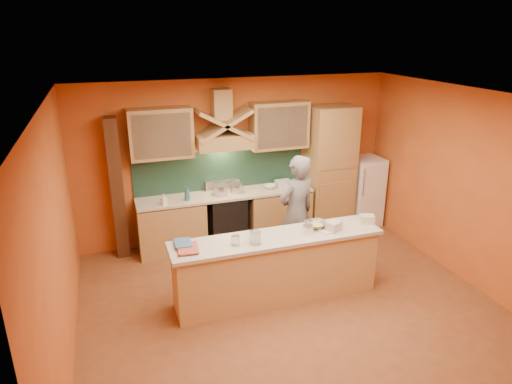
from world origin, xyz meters
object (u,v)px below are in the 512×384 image
object	(u,v)px
stove	(226,219)
kitchen_scale	(308,230)
person	(296,213)
mixing_bowl	(316,225)
fridge	(364,191)

from	to	relation	value
stove	kitchen_scale	bearing A→B (deg)	-72.20
person	mixing_bowl	xyz separation A→B (m)	(0.02, -0.65, 0.07)
stove	fridge	size ratio (longest dim) A/B	0.69
fridge	kitchen_scale	distance (m)	2.87
mixing_bowl	stove	bearing A→B (deg)	114.53
fridge	mixing_bowl	distance (m)	2.62
kitchen_scale	mixing_bowl	bearing A→B (deg)	51.07
kitchen_scale	mixing_bowl	distance (m)	0.25
mixing_bowl	person	bearing A→B (deg)	91.74
stove	mixing_bowl	bearing A→B (deg)	-65.47
fridge	mixing_bowl	bearing A→B (deg)	-136.23
stove	fridge	distance (m)	2.71
kitchen_scale	stove	bearing A→B (deg)	122.24
person	mixing_bowl	size ratio (longest dim) A/B	5.90
kitchen_scale	mixing_bowl	xyz separation A→B (m)	(0.20, 0.15, -0.01)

